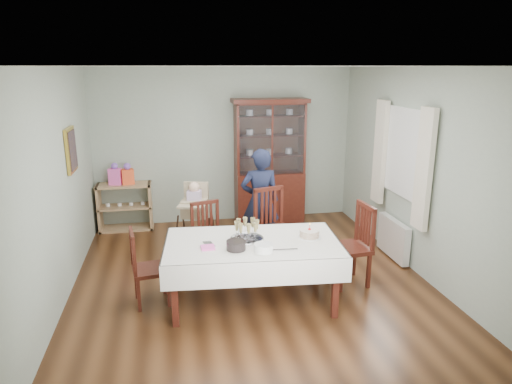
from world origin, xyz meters
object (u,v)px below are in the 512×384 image
object	(u,v)px
woman	(260,201)
birthday_cake	(309,234)
dining_table	(253,271)
chair_end_left	(150,281)
high_chair	(195,225)
champagne_tray	(247,234)
china_cabinet	(270,160)
chair_far_left	(210,251)
gift_bag_orange	(128,175)
chair_end_right	(350,260)
chair_far_right	(275,242)
gift_bag_pink	(115,175)
sideboard	(125,207)

from	to	relation	value
woman	birthday_cake	world-z (taller)	woman
dining_table	chair_end_left	distance (m)	1.21
high_chair	champagne_tray	bearing A→B (deg)	-55.63
china_cabinet	chair_far_left	distance (m)	2.41
high_chair	chair_far_left	bearing A→B (deg)	-60.68
high_chair	gift_bag_orange	xyz separation A→B (m)	(-1.03, 1.23, 0.53)
china_cabinet	chair_end_right	distance (m)	2.77
dining_table	champagne_tray	bearing A→B (deg)	128.88
china_cabinet	chair_end_left	distance (m)	3.43
champagne_tray	birthday_cake	world-z (taller)	champagne_tray
chair_far_left	china_cabinet	bearing A→B (deg)	42.09
dining_table	chair_far_right	xyz separation A→B (m)	(0.50, 1.01, -0.07)
gift_bag_orange	champagne_tray	bearing A→B (deg)	-61.06
chair_end_left	woman	bearing A→B (deg)	-59.23
gift_bag_pink	gift_bag_orange	world-z (taller)	gift_bag_pink
high_chair	gift_bag_pink	distance (m)	1.82
chair_end_left	chair_far_right	bearing A→B (deg)	-72.96
dining_table	gift_bag_pink	world-z (taller)	gift_bag_pink
chair_end_right	woman	xyz separation A→B (m)	(-0.92, 1.24, 0.48)
high_chair	birthday_cake	distance (m)	2.08
chair_far_right	chair_end_right	xyz separation A→B (m)	(0.80, -0.76, -0.01)
chair_far_left	chair_end_right	world-z (taller)	chair_end_right
chair_far_left	dining_table	bearing A→B (deg)	-81.50
dining_table	champagne_tray	distance (m)	0.46
sideboard	gift_bag_orange	xyz separation A→B (m)	(0.08, -0.02, 0.56)
sideboard	champagne_tray	xyz separation A→B (m)	(1.62, -2.80, 0.43)
champagne_tray	chair_end_left	bearing A→B (deg)	173.30
chair_far_right	champagne_tray	size ratio (longest dim) A/B	2.73
birthday_cake	gift_bag_pink	size ratio (longest dim) A/B	0.71
chair_far_right	chair_end_left	bearing A→B (deg)	-170.95
chair_far_left	chair_end_left	size ratio (longest dim) A/B	1.03
sideboard	birthday_cake	world-z (taller)	birthday_cake
gift_bag_orange	woman	bearing A→B (deg)	-34.71
sideboard	dining_table	bearing A→B (deg)	-59.75
champagne_tray	birthday_cake	distance (m)	0.73
birthday_cake	gift_bag_pink	xyz separation A→B (m)	(-2.47, 2.86, 0.16)
chair_far_right	woman	distance (m)	0.68
high_chair	gift_bag_orange	size ratio (longest dim) A/B	3.05
china_cabinet	chair_end_left	size ratio (longest dim) A/B	2.39
sideboard	champagne_tray	size ratio (longest dim) A/B	2.30
chair_far_right	gift_bag_pink	distance (m)	3.02
sideboard	chair_end_left	xyz separation A→B (m)	(0.49, -2.67, -0.13)
china_cabinet	high_chair	world-z (taller)	china_cabinet
high_chair	gift_bag_pink	size ratio (longest dim) A/B	2.94
chair_end_left	birthday_cake	distance (m)	1.95
birthday_cake	gift_bag_pink	distance (m)	3.78
chair_end_right	champagne_tray	xyz separation A→B (m)	(-1.36, -0.18, 0.52)
china_cabinet	chair_end_right	size ratio (longest dim) A/B	2.09
dining_table	chair_far_right	size ratio (longest dim) A/B	1.95
birthday_cake	gift_bag_orange	distance (m)	3.65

